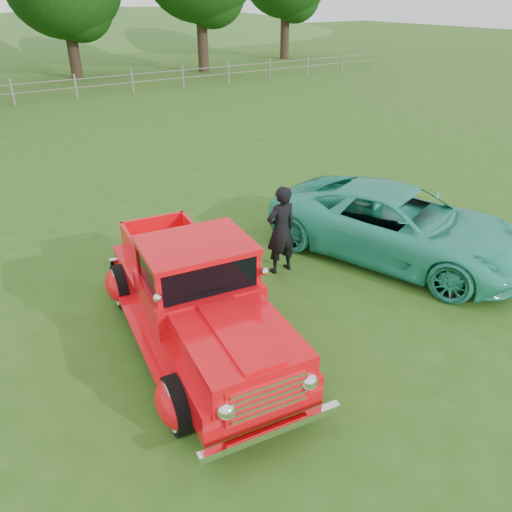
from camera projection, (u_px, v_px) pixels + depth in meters
ground at (285, 340)px, 7.88m from camera, size 140.00×140.00×0.00m
fence_line at (12, 92)px, 23.80m from camera, size 48.00×0.12×1.20m
red_pickup at (198, 299)px, 7.47m from camera, size 2.70×5.17×1.78m
teal_sedan at (398, 224)px, 10.06m from camera, size 3.99×5.65×1.43m
man at (281, 230)px, 9.44m from camera, size 0.64×0.43×1.75m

